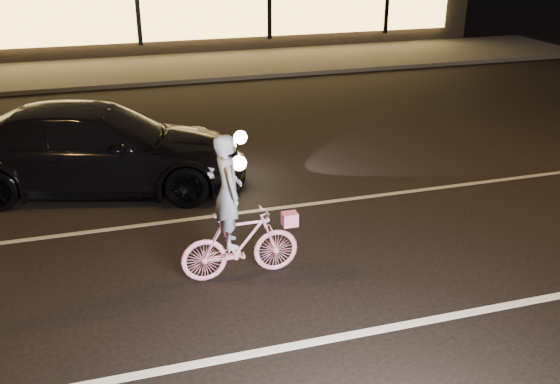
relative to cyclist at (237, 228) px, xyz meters
name	(u,v)px	position (x,y,z in m)	size (l,w,h in m)	color
ground	(249,279)	(0.11, -0.12, -0.69)	(90.00, 90.00, 0.00)	black
lane_stripe_near	(283,348)	(0.11, -1.62, -0.69)	(60.00, 0.12, 0.01)	silver
lane_stripe_far	(218,216)	(0.11, 1.88, -0.69)	(60.00, 0.10, 0.01)	gray
sidewalk	(147,69)	(0.11, 12.88, -0.63)	(30.00, 4.00, 0.12)	#383533
cyclist	(237,228)	(0.00, 0.00, 0.00)	(1.55, 0.53, 1.95)	#FF3576
sedan	(98,148)	(-1.59, 3.60, 0.04)	(5.40, 3.24, 1.46)	black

